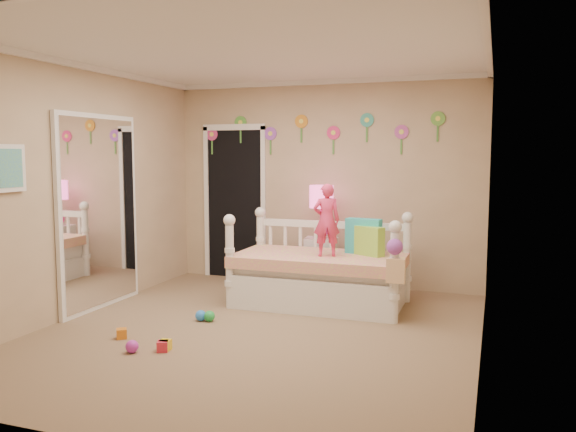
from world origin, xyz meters
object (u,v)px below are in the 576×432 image
at_px(child, 327,220).
at_px(table_lamp, 321,203).
at_px(nightstand, 321,264).
at_px(daybed, 320,259).

relative_size(child, table_lamp, 1.22).
bearing_deg(table_lamp, nightstand, 90.00).
bearing_deg(daybed, table_lamp, 105.02).
distance_m(nightstand, table_lamp, 0.75).
bearing_deg(nightstand, child, -76.98).
bearing_deg(table_lamp, daybed, -74.55).
bearing_deg(daybed, nightstand, 105.02).
height_order(nightstand, table_lamp, table_lamp).
bearing_deg(child, table_lamp, -89.25).
xyz_separation_m(daybed, child, (0.10, -0.10, 0.45)).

